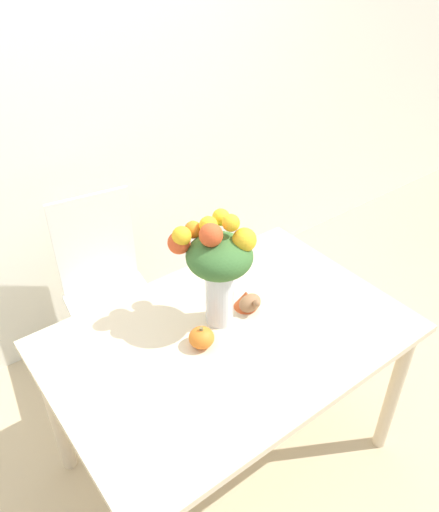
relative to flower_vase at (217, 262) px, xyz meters
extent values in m
plane|color=tan|center=(-0.01, -0.09, -1.05)|extent=(12.00, 12.00, 0.00)
cube|color=silver|center=(-0.01, 1.10, 0.30)|extent=(8.00, 0.06, 2.70)
cube|color=beige|center=(-0.01, -0.09, -0.29)|extent=(1.34, 0.91, 0.03)
cylinder|color=beige|center=(0.60, -0.49, -0.68)|extent=(0.06, 0.06, 0.74)
cylinder|color=beige|center=(-0.63, 0.30, -0.68)|extent=(0.06, 0.06, 0.74)
cylinder|color=beige|center=(0.60, 0.30, -0.68)|extent=(0.06, 0.06, 0.74)
cylinder|color=silver|center=(0.00, -0.01, -0.15)|extent=(0.11, 0.11, 0.26)
cylinder|color=silver|center=(0.00, -0.01, -0.22)|extent=(0.09, 0.09, 0.10)
cylinder|color=#38662D|center=(0.02, -0.01, -0.11)|extent=(0.01, 0.01, 0.31)
cylinder|color=#38662D|center=(0.01, 0.01, -0.11)|extent=(0.00, 0.01, 0.31)
cylinder|color=#38662D|center=(-0.02, 0.00, -0.11)|extent=(0.01, 0.01, 0.31)
cylinder|color=#38662D|center=(-0.02, -0.02, -0.11)|extent=(0.01, 0.01, 0.31)
cylinder|color=#38662D|center=(0.01, -0.03, -0.11)|extent=(0.00, 0.01, 0.31)
ellipsoid|color=#38662D|center=(0.00, -0.01, 0.03)|extent=(0.24, 0.24, 0.15)
sphere|color=#D64C23|center=(-0.03, -0.01, 0.13)|extent=(0.08, 0.08, 0.08)
sphere|color=yellow|center=(0.08, -0.06, 0.10)|extent=(0.09, 0.09, 0.09)
sphere|color=yellow|center=(0.01, 0.06, 0.12)|extent=(0.07, 0.07, 0.07)
sphere|color=yellow|center=(0.05, -0.01, 0.16)|extent=(0.06, 0.06, 0.06)
sphere|color=#D64C23|center=(-0.10, 0.09, 0.07)|extent=(0.08, 0.08, 0.08)
sphere|color=yellow|center=(-0.10, 0.08, 0.11)|extent=(0.07, 0.07, 0.07)
sphere|color=orange|center=(-0.03, 0.11, 0.10)|extent=(0.07, 0.07, 0.07)
sphere|color=yellow|center=(0.08, 0.09, 0.12)|extent=(0.07, 0.07, 0.07)
ellipsoid|color=orange|center=(-0.13, -0.08, -0.24)|extent=(0.10, 0.10, 0.08)
cylinder|color=brown|center=(-0.13, -0.08, -0.20)|extent=(0.01, 0.01, 0.02)
ellipsoid|color=#936642|center=(0.13, -0.04, -0.24)|extent=(0.10, 0.07, 0.07)
cone|color=#C64C23|center=(0.13, -0.01, -0.24)|extent=(0.10, 0.10, 0.08)
sphere|color=#936642|center=(0.13, -0.08, -0.21)|extent=(0.03, 0.03, 0.03)
cube|color=white|center=(-0.15, 0.66, -0.60)|extent=(0.48, 0.48, 0.02)
cylinder|color=white|center=(-0.35, 0.52, -0.83)|extent=(0.04, 0.04, 0.44)
cylinder|color=white|center=(-0.01, 0.47, -0.83)|extent=(0.04, 0.04, 0.44)
cylinder|color=white|center=(-0.30, 0.85, -0.83)|extent=(0.04, 0.04, 0.44)
cylinder|color=white|center=(0.04, 0.80, -0.83)|extent=(0.04, 0.04, 0.44)
cube|color=white|center=(-0.12, 0.86, -0.32)|extent=(0.40, 0.08, 0.53)
camera|label=1|loc=(-0.88, -1.17, 1.06)|focal=35.00mm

